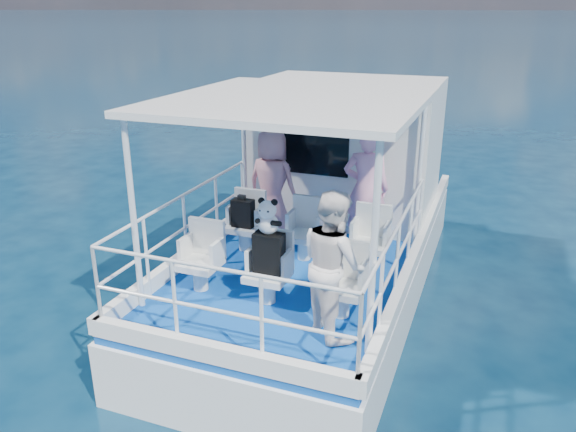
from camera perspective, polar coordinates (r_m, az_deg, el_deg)
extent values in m
plane|color=#07223A|center=(8.08, 1.11, -10.70)|extent=(2000.00, 2000.00, 0.00)
cube|color=white|center=(8.91, 3.30, -7.57)|extent=(3.00, 7.00, 1.60)
cube|color=#0B4099|center=(8.54, 3.42, -2.53)|extent=(2.90, 6.90, 0.10)
cube|color=white|center=(9.38, 5.99, 6.89)|extent=(2.85, 2.00, 2.20)
cube|color=white|center=(6.81, 0.71, 11.66)|extent=(3.00, 3.20, 0.08)
cylinder|color=white|center=(6.44, -15.43, -0.12)|extent=(0.07, 0.07, 2.20)
cylinder|color=white|center=(5.38, 8.69, -3.72)|extent=(0.07, 0.07, 2.20)
cylinder|color=white|center=(8.82, -4.46, 6.07)|extent=(0.07, 0.07, 2.20)
cylinder|color=white|center=(8.08, 13.21, 4.24)|extent=(0.07, 0.07, 2.20)
cube|color=silver|center=(8.07, -4.39, -2.15)|extent=(0.48, 0.46, 0.38)
cube|color=silver|center=(7.75, 1.66, -3.06)|extent=(0.48, 0.46, 0.38)
cube|color=silver|center=(7.53, 8.16, -4.00)|extent=(0.48, 0.46, 0.38)
cube|color=silver|center=(7.02, -8.89, -5.94)|extent=(0.48, 0.46, 0.38)
cube|color=silver|center=(6.65, -2.06, -7.24)|extent=(0.48, 0.46, 0.38)
cube|color=silver|center=(6.40, 5.48, -8.54)|extent=(0.48, 0.46, 0.38)
imported|color=#C7818C|center=(8.31, -1.62, 3.24)|extent=(0.67, 0.52, 1.65)
imported|color=#EE9AC2|center=(7.96, 7.92, 2.70)|extent=(0.71, 0.54, 1.76)
imported|color=white|center=(5.84, 4.61, -4.82)|extent=(0.97, 0.98, 1.59)
cube|color=black|center=(7.87, -4.60, 0.29)|extent=(0.30, 0.17, 0.40)
cube|color=black|center=(6.42, -1.95, -3.91)|extent=(0.34, 0.19, 0.51)
cube|color=black|center=(7.81, -4.73, 1.91)|extent=(0.11, 0.06, 0.06)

